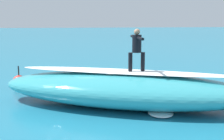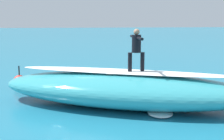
{
  "view_description": "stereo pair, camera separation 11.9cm",
  "coord_description": "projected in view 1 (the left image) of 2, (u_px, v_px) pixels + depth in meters",
  "views": [
    {
      "loc": [
        0.7,
        14.42,
        3.48
      ],
      "look_at": [
        -0.43,
        1.1,
        1.1
      ],
      "focal_mm": 52.45,
      "sensor_mm": 36.0,
      "label": 1
    },
    {
      "loc": [
        0.58,
        14.43,
        3.48
      ],
      "look_at": [
        -0.43,
        1.1,
        1.1
      ],
      "focal_mm": 52.45,
      "sensor_mm": 36.0,
      "label": 2
    }
  ],
  "objects": [
    {
      "name": "surfboard_paddling",
      "position": [
        93.0,
        86.0,
        15.39
      ],
      "size": [
        1.86,
        1.71,
        0.1
      ],
      "primitive_type": "ellipsoid",
      "rotation": [
        0.0,
        0.0,
        -2.43
      ],
      "color": "#33B2D1",
      "rests_on": "ground_plane"
    },
    {
      "name": "foam_patch_mid",
      "position": [
        161.0,
        113.0,
        11.21
      ],
      "size": [
        0.96,
        1.15,
        0.14
      ],
      "primitive_type": "ellipsoid",
      "rotation": [
        0.0,
        0.0,
        1.48
      ],
      "color": "white",
      "rests_on": "ground_plane"
    },
    {
      "name": "surfer_paddling",
      "position": [
        91.0,
        82.0,
        15.26
      ],
      "size": [
        1.52,
        1.36,
        0.33
      ],
      "rotation": [
        0.0,
        0.0,
        -2.43
      ],
      "color": "black",
      "rests_on": "surfboard_paddling"
    },
    {
      "name": "surfer_riding",
      "position": [
        137.0,
        47.0,
        11.75
      ],
      "size": [
        0.61,
        1.47,
        1.55
      ],
      "rotation": [
        0.0,
        0.0,
        0.12
      ],
      "color": "black",
      "rests_on": "surfboard_riding"
    },
    {
      "name": "buoy_marker",
      "position": [
        19.0,
        82.0,
        15.06
      ],
      "size": [
        0.62,
        0.62,
        1.05
      ],
      "color": "red",
      "rests_on": "ground_plane"
    },
    {
      "name": "surfboard_riding",
      "position": [
        136.0,
        72.0,
        11.92
      ],
      "size": [
        2.31,
        0.76,
        0.06
      ],
      "primitive_type": "ellipsoid",
      "rotation": [
        0.0,
        0.0,
        0.12
      ],
      "color": "silver",
      "rests_on": "wave_crest"
    },
    {
      "name": "foam_patch_near",
      "position": [
        129.0,
        105.0,
        12.16
      ],
      "size": [
        0.9,
        0.87,
        0.15
      ],
      "primitive_type": "ellipsoid",
      "rotation": [
        0.0,
        0.0,
        0.71
      ],
      "color": "white",
      "rests_on": "ground_plane"
    },
    {
      "name": "wave_foam_lip",
      "position": [
        124.0,
        72.0,
        12.03
      ],
      "size": [
        8.01,
        3.65,
        0.08
      ],
      "primitive_type": "ellipsoid",
      "rotation": [
        0.0,
        0.0,
        -0.33
      ],
      "color": "white",
      "rests_on": "wave_crest"
    },
    {
      "name": "wave_crest",
      "position": [
        124.0,
        90.0,
        12.14
      ],
      "size": [
        10.01,
        5.97,
        1.28
      ],
      "primitive_type": "ellipsoid",
      "rotation": [
        0.0,
        0.0,
        -0.33
      ],
      "color": "teal",
      "rests_on": "ground_plane"
    },
    {
      "name": "ground_plane",
      "position": [
        101.0,
        90.0,
        14.82
      ],
      "size": [
        120.0,
        120.0,
        0.0
      ],
      "primitive_type": "plane",
      "color": "teal"
    }
  ]
}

